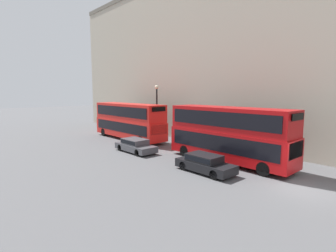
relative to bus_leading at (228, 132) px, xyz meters
The scene contains 7 objects.
ground_plane 7.16m from the bus_leading, 103.76° to the right, with size 200.00×200.00×0.00m, color #515154.
bus_leading is the anchor object (origin of this frame).
bus_second_in_queue 14.27m from the bus_leading, 90.00° to the left, with size 2.59×11.39×4.29m.
car_dark_sedan 3.86m from the bus_leading, behind, with size 1.76×4.37×1.29m.
car_hatchback 8.92m from the bus_leading, 112.88° to the left, with size 1.85×4.49×1.26m.
street_lamp 11.11m from the bus_leading, 81.57° to the left, with size 0.44×0.44×6.43m.
pedestrian 4.16m from the bus_leading, 54.16° to the left, with size 0.36×0.36×1.65m.
Camera 1 is at (-15.82, -5.57, 5.67)m, focal length 28.00 mm.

